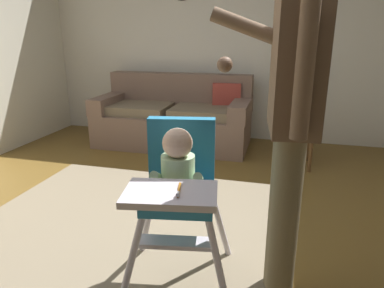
{
  "coord_description": "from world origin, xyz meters",
  "views": [
    {
      "loc": [
        0.92,
        -2.04,
        1.33
      ],
      "look_at": [
        0.43,
        -0.21,
        0.74
      ],
      "focal_mm": 32.67,
      "sensor_mm": 36.0,
      "label": 1
    }
  ],
  "objects_px": {
    "adult_standing": "(290,121)",
    "sippy_cup": "(295,112)",
    "high_chair": "(179,179)",
    "side_table": "(294,130)",
    "couch": "(175,118)"
  },
  "relations": [
    {
      "from": "high_chair",
      "to": "sippy_cup",
      "type": "height_order",
      "value": "high_chair"
    },
    {
      "from": "couch",
      "to": "side_table",
      "type": "height_order",
      "value": "couch"
    },
    {
      "from": "couch",
      "to": "adult_standing",
      "type": "distance_m",
      "value": 2.85
    },
    {
      "from": "adult_standing",
      "to": "side_table",
      "type": "distance_m",
      "value": 2.12
    },
    {
      "from": "adult_standing",
      "to": "sippy_cup",
      "type": "height_order",
      "value": "adult_standing"
    },
    {
      "from": "high_chair",
      "to": "side_table",
      "type": "xyz_separation_m",
      "value": [
        0.62,
        2.09,
        -0.24
      ]
    },
    {
      "from": "high_chair",
      "to": "side_table",
      "type": "bearing_deg",
      "value": 153.2
    },
    {
      "from": "couch",
      "to": "high_chair",
      "type": "xyz_separation_m",
      "value": [
        0.81,
        -2.49,
        0.29
      ]
    },
    {
      "from": "high_chair",
      "to": "side_table",
      "type": "distance_m",
      "value": 2.19
    },
    {
      "from": "side_table",
      "to": "sippy_cup",
      "type": "xyz_separation_m",
      "value": [
        -0.01,
        0.0,
        0.19
      ]
    },
    {
      "from": "couch",
      "to": "side_table",
      "type": "bearing_deg",
      "value": 74.19
    },
    {
      "from": "sippy_cup",
      "to": "high_chair",
      "type": "bearing_deg",
      "value": -106.46
    },
    {
      "from": "couch",
      "to": "side_table",
      "type": "distance_m",
      "value": 1.49
    },
    {
      "from": "side_table",
      "to": "sippy_cup",
      "type": "height_order",
      "value": "sippy_cup"
    },
    {
      "from": "side_table",
      "to": "couch",
      "type": "bearing_deg",
      "value": 164.19
    }
  ]
}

